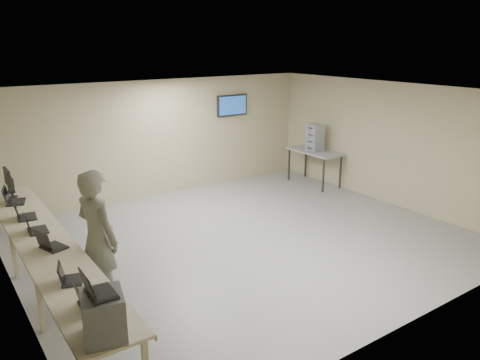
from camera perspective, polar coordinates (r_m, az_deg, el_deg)
room at (r=8.63m, az=0.72°, el=1.47°), size 8.01×7.01×2.81m
workbench at (r=7.40m, az=-22.69°, el=-7.32°), size 0.76×6.00×0.90m
equipment_box at (r=4.86m, az=-16.32°, el=-15.61°), size 0.48×0.53×0.46m
laptop_on_box at (r=4.69m, az=-17.24°, el=-12.65°), size 0.28×0.34×0.26m
laptop_0 at (r=5.43m, az=-18.02°, el=-13.98°), size 0.33×0.40×0.30m
laptop_1 at (r=6.04m, az=-20.29°, el=-11.08°), size 0.35×0.38×0.25m
laptop_2 at (r=7.03m, az=-22.23°, el=-7.23°), size 0.39×0.42×0.28m
laptop_3 at (r=7.71m, az=-23.87°, el=-5.31°), size 0.33×0.39×0.29m
laptop_4 at (r=8.36m, az=-24.99°, el=-3.78°), size 0.36×0.42×0.30m
laptop_5 at (r=9.20m, az=-26.05°, el=-2.11°), size 0.43×0.47×0.31m
monitor_near at (r=9.51m, az=-26.14°, el=-0.52°), size 0.18×0.41×0.40m
monitor_far at (r=9.80m, az=-26.48°, el=0.16°), size 0.21×0.47×0.47m
soldier at (r=6.89m, az=-16.93°, el=-6.86°), size 0.69×0.85×2.01m
side_table at (r=12.41m, az=9.09°, el=3.23°), size 0.71×1.51×0.91m
storage_bins at (r=12.31m, az=9.12°, el=5.13°), size 0.33×0.37×0.70m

